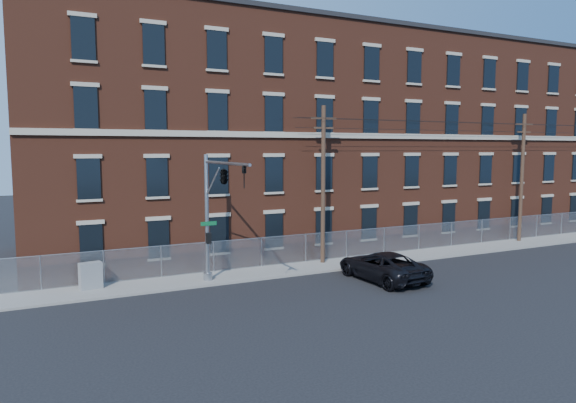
# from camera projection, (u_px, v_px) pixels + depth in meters

# --- Properties ---
(ground) EXTENTS (140.00, 140.00, 0.00)m
(ground) POSITION_uv_depth(u_px,v_px,m) (342.00, 289.00, 27.33)
(ground) COLOR black
(ground) RESTS_ON ground
(sidewalk) EXTENTS (65.00, 3.00, 0.12)m
(sidewalk) POSITION_uv_depth(u_px,v_px,m) (448.00, 251.00, 37.01)
(sidewalk) COLOR gray
(sidewalk) RESTS_ON ground
(mill_building) EXTENTS (55.30, 14.32, 16.30)m
(mill_building) POSITION_uv_depth(u_px,v_px,m) (376.00, 140.00, 44.17)
(mill_building) COLOR #602C1C
(mill_building) RESTS_ON ground
(chain_link_fence) EXTENTS (59.06, 0.06, 1.85)m
(chain_link_fence) POSITION_uv_depth(u_px,v_px,m) (435.00, 235.00, 38.07)
(chain_link_fence) COLOR #A5A8AD
(chain_link_fence) RESTS_ON ground
(traffic_signal_mast) EXTENTS (0.90, 6.75, 7.00)m
(traffic_signal_mast) POSITION_uv_depth(u_px,v_px,m) (220.00, 189.00, 26.13)
(traffic_signal_mast) COLOR #9EA0A5
(traffic_signal_mast) RESTS_ON ground
(utility_pole_near) EXTENTS (1.80, 0.28, 10.00)m
(utility_pole_near) POSITION_uv_depth(u_px,v_px,m) (323.00, 182.00, 32.67)
(utility_pole_near) COLOR #422C21
(utility_pole_near) RESTS_ON ground
(utility_pole_mid) EXTENTS (1.80, 0.28, 10.00)m
(utility_pole_mid) POSITION_uv_depth(u_px,v_px,m) (522.00, 175.00, 40.47)
(utility_pole_mid) COLOR #422C21
(utility_pole_mid) RESTS_ON ground
(overhead_wires) EXTENTS (40.00, 0.62, 0.62)m
(overhead_wires) POSITION_uv_depth(u_px,v_px,m) (524.00, 127.00, 40.09)
(overhead_wires) COLOR black
(overhead_wires) RESTS_ON ground
(pickup_truck) EXTENTS (3.00, 5.98, 1.62)m
(pickup_truck) POSITION_uv_depth(u_px,v_px,m) (382.00, 266.00, 29.14)
(pickup_truck) COLOR black
(pickup_truck) RESTS_ON ground
(utility_cabinet) EXTENTS (1.20, 0.76, 1.39)m
(utility_cabinet) POSITION_uv_depth(u_px,v_px,m) (91.00, 276.00, 26.89)
(utility_cabinet) COLOR gray
(utility_cabinet) RESTS_ON sidewalk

